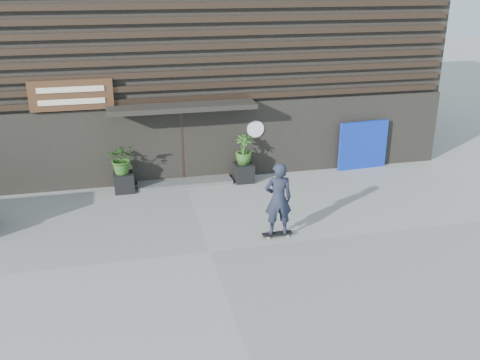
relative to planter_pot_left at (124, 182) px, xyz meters
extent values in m
plane|color=gray|center=(1.90, -4.40, -0.30)|extent=(80.00, 80.00, 0.00)
cube|color=#4D4D4B|center=(1.90, 0.20, -0.24)|extent=(3.00, 0.80, 0.12)
cube|color=black|center=(0.00, 0.00, 0.00)|extent=(0.60, 0.60, 0.60)
imported|color=#2D591E|center=(0.00, 0.00, 0.78)|extent=(0.86, 0.75, 0.96)
cube|color=black|center=(3.80, 0.00, 0.00)|extent=(0.60, 0.60, 0.60)
imported|color=#2D591E|center=(3.80, 0.00, 0.78)|extent=(0.54, 0.54, 0.96)
cube|color=#0C26A0|center=(8.08, 0.30, 0.53)|extent=(1.78, 0.26, 1.67)
cube|color=black|center=(1.90, 5.60, 3.70)|extent=(18.00, 10.00, 8.00)
cube|color=black|center=(1.90, 0.54, 0.95)|extent=(18.00, 0.12, 2.50)
cube|color=#38281E|center=(1.90, 0.48, 2.40)|extent=(17.60, 0.08, 0.18)
cube|color=#38281E|center=(1.90, 0.48, 2.79)|extent=(17.60, 0.08, 0.18)
cube|color=#38281E|center=(1.90, 0.48, 3.18)|extent=(17.60, 0.08, 0.18)
cube|color=#38281E|center=(1.90, 0.48, 3.58)|extent=(17.60, 0.08, 0.18)
cube|color=#38281E|center=(1.90, 0.48, 3.97)|extent=(17.60, 0.08, 0.18)
cube|color=#38281E|center=(1.90, 0.48, 4.36)|extent=(17.60, 0.08, 0.18)
cube|color=#38281E|center=(1.90, 0.48, 4.75)|extent=(17.60, 0.08, 0.18)
cube|color=#38281E|center=(1.90, 0.48, 5.15)|extent=(17.60, 0.08, 0.18)
cube|color=black|center=(1.90, 0.10, 2.25)|extent=(4.50, 1.00, 0.15)
cube|color=black|center=(1.90, 0.70, 0.85)|extent=(2.40, 0.30, 2.30)
cube|color=#38281E|center=(1.90, 0.52, 0.85)|extent=(0.06, 0.10, 2.30)
cube|color=#472B19|center=(-1.30, 0.40, 2.70)|extent=(2.40, 0.10, 0.90)
cube|color=beige|center=(-1.30, 0.33, 2.88)|extent=(1.90, 0.02, 0.16)
cube|color=beige|center=(-1.30, 0.33, 2.52)|extent=(1.90, 0.02, 0.16)
cylinder|color=white|center=(4.30, 0.46, 1.30)|extent=(0.56, 0.03, 0.56)
cube|color=black|center=(3.73, -4.00, -0.21)|extent=(0.78, 0.20, 0.02)
cylinder|color=#AAAAA6|center=(3.47, -4.10, -0.27)|extent=(0.06, 0.03, 0.06)
cylinder|color=beige|center=(3.47, -3.90, -0.27)|extent=(0.06, 0.03, 0.06)
cylinder|color=#A7A7A2|center=(3.99, -4.10, -0.27)|extent=(0.06, 0.03, 0.06)
cylinder|color=#B9B9B4|center=(3.99, -3.90, -0.27)|extent=(0.06, 0.03, 0.06)
imported|color=#1A1E2F|center=(3.73, -4.00, 0.75)|extent=(0.74, 0.52, 1.91)
camera|label=1|loc=(0.03, -15.69, 6.01)|focal=39.79mm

